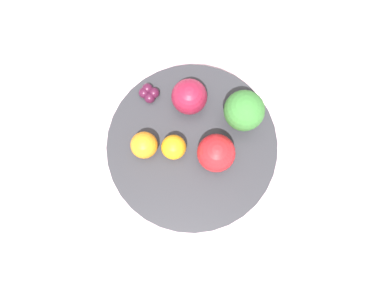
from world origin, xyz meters
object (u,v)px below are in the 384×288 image
(bowl, at_px, (192,148))
(grape_cluster, at_px, (149,93))
(broccoli, at_px, (244,111))
(apple_red, at_px, (216,153))
(apple_green, at_px, (189,97))
(orange_back, at_px, (144,145))
(orange_front, at_px, (174,149))

(bowl, distance_m, grape_cluster, 0.11)
(broccoli, bearing_deg, grape_cluster, -118.02)
(grape_cluster, bearing_deg, broccoli, 61.98)
(apple_red, xyz_separation_m, grape_cluster, (-0.11, -0.08, -0.02))
(apple_green, xyz_separation_m, orange_back, (0.05, -0.08, -0.01))
(grape_cluster, bearing_deg, orange_back, -15.73)
(orange_front, bearing_deg, broccoli, 104.07)
(bowl, height_order, orange_front, orange_front)
(broccoli, height_order, orange_front, broccoli)
(bowl, bearing_deg, orange_back, -100.31)
(bowl, height_order, broccoli, broccoli)
(broccoli, distance_m, apple_green, 0.08)
(broccoli, distance_m, grape_cluster, 0.15)
(bowl, relative_size, grape_cluster, 8.17)
(grape_cluster, bearing_deg, orange_front, 11.11)
(broccoli, xyz_separation_m, apple_green, (-0.04, -0.07, -0.01))
(orange_front, bearing_deg, bowl, 96.43)
(apple_green, xyz_separation_m, orange_front, (0.07, -0.04, -0.01))
(apple_red, relative_size, apple_green, 1.04)
(bowl, height_order, apple_red, apple_red)
(apple_green, bearing_deg, apple_red, 11.47)
(apple_green, bearing_deg, orange_front, -29.11)
(bowl, relative_size, apple_green, 4.86)
(apple_red, bearing_deg, orange_front, -109.83)
(apple_green, relative_size, grape_cluster, 1.68)
(orange_back, bearing_deg, broccoli, 94.47)
(orange_front, bearing_deg, orange_back, -110.72)
(orange_front, xyz_separation_m, orange_back, (-0.02, -0.04, 0.00))
(bowl, xyz_separation_m, orange_front, (0.00, -0.03, 0.04))
(broccoli, relative_size, orange_front, 1.95)
(apple_red, bearing_deg, apple_green, -168.53)
(apple_red, relative_size, orange_back, 1.39)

